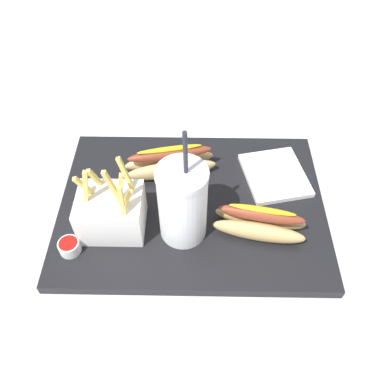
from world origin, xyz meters
The scene contains 8 objects.
ground_plane centered at (0.00, 0.00, -0.01)m, with size 2.40×2.40×0.02m, color silver.
food_tray centered at (0.00, 0.00, 0.01)m, with size 0.49×0.36×0.02m, color black.
soda_cup centered at (-0.01, -0.06, 0.10)m, with size 0.08×0.08×0.23m.
fries_basket centered at (-0.14, -0.06, 0.06)m, with size 0.11×0.09×0.15m.
hot_dog_1 centered at (0.12, -0.06, 0.05)m, with size 0.17×0.09×0.06m.
hot_dog_2 centered at (-0.04, 0.08, 0.05)m, with size 0.18×0.08×0.07m.
ketchup_cup_1 centered at (-0.20, -0.11, 0.03)m, with size 0.04×0.04×0.02m.
napkin_stack centered at (0.16, 0.07, 0.02)m, with size 0.11×0.13×0.01m, color white.
Camera 1 is at (0.01, -0.47, 0.61)m, focal length 37.98 mm.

